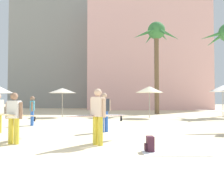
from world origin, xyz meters
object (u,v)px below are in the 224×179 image
object	(u,v)px
cafe_umbrella_1	(223,89)
backpack	(150,144)
beach_towel	(175,153)
person_mid_left	(98,115)
cafe_umbrella_0	(149,90)
person_far_right	(104,110)
person_near_left	(32,109)
person_near_right	(15,116)
palm_tree_left	(156,40)
cafe_umbrella_3	(62,91)

from	to	relation	value
cafe_umbrella_1	backpack	bearing A→B (deg)	-119.52
beach_towel	person_mid_left	xyz separation A→B (m)	(-2.15, 1.18, 0.94)
cafe_umbrella_0	person_mid_left	size ratio (longest dim) A/B	0.98
cafe_umbrella_0	person_far_right	distance (m)	8.80
person_near_left	beach_towel	bearing A→B (deg)	117.36
beach_towel	person_near_left	world-z (taller)	person_near_left
cafe_umbrella_1	cafe_umbrella_0	bearing A→B (deg)	-175.68
person_near_right	person_far_right	bearing A→B (deg)	147.75
palm_tree_left	beach_towel	distance (m)	19.03
beach_towel	person_near_right	size ratio (longest dim) A/B	0.60
cafe_umbrella_3	person_far_right	world-z (taller)	cafe_umbrella_3
cafe_umbrella_1	backpack	size ratio (longest dim) A/B	5.94
palm_tree_left	person_near_right	world-z (taller)	palm_tree_left
cafe_umbrella_0	person_near_left	world-z (taller)	cafe_umbrella_0
person_near_right	palm_tree_left	bearing A→B (deg)	167.83
cafe_umbrella_3	person_near_right	xyz separation A→B (m)	(1.17, -11.70, -1.21)
cafe_umbrella_3	person_mid_left	size ratio (longest dim) A/B	0.94
cafe_umbrella_1	beach_towel	world-z (taller)	cafe_umbrella_1
cafe_umbrella_1	person_near_right	distance (m)	16.25
backpack	person_near_left	world-z (taller)	person_near_left
cafe_umbrella_3	cafe_umbrella_1	bearing A→B (deg)	-0.82
cafe_umbrella_0	beach_towel	xyz separation A→B (m)	(-0.80, -12.36, -2.16)
person_near_right	person_near_left	distance (m)	5.56
beach_towel	person_far_right	bearing A→B (deg)	117.31
cafe_umbrella_1	person_far_right	world-z (taller)	cafe_umbrella_1
cafe_umbrella_1	person_near_left	world-z (taller)	cafe_umbrella_1
cafe_umbrella_3	backpack	size ratio (longest dim) A/B	5.51
backpack	palm_tree_left	bearing A→B (deg)	-103.50
person_near_right	cafe_umbrella_3	bearing A→B (deg)	-163.10
cafe_umbrella_0	person_mid_left	xyz separation A→B (m)	(-2.95, -11.18, -1.22)
palm_tree_left	cafe_umbrella_1	bearing A→B (deg)	-46.80
person_near_right	person_near_left	size ratio (longest dim) A/B	1.80
person_far_right	beach_towel	bearing A→B (deg)	-3.40
beach_towel	person_near_left	bearing A→B (deg)	133.06
palm_tree_left	person_far_right	size ratio (longest dim) A/B	5.24
cafe_umbrella_3	person_far_right	xyz separation A→B (m)	(3.90, -8.82, -1.17)
palm_tree_left	person_far_right	xyz separation A→B (m)	(-4.27, -13.32, -6.30)
cafe_umbrella_3	person_near_right	world-z (taller)	cafe_umbrella_3
backpack	person_near_left	xyz separation A→B (m)	(-5.59, 6.53, 0.67)
cafe_umbrella_1	person_far_right	xyz separation A→B (m)	(-8.66, -8.64, -1.31)
person_near_left	cafe_umbrella_0	bearing A→B (deg)	-156.72
beach_towel	cafe_umbrella_0	bearing A→B (deg)	86.29
cafe_umbrella_0	person_far_right	size ratio (longest dim) A/B	1.41
cafe_umbrella_3	beach_towel	xyz separation A→B (m)	(6.04, -12.97, -2.10)
cafe_umbrella_3	person_far_right	size ratio (longest dim) A/B	1.35
cafe_umbrella_3	person_near_right	size ratio (longest dim) A/B	0.80
cafe_umbrella_1	backpack	xyz separation A→B (m)	(-7.16, -12.65, -2.05)
cafe_umbrella_0	cafe_umbrella_1	size ratio (longest dim) A/B	0.97
cafe_umbrella_0	beach_towel	bearing A→B (deg)	-93.71
cafe_umbrella_0	person_near_left	distance (m)	9.14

